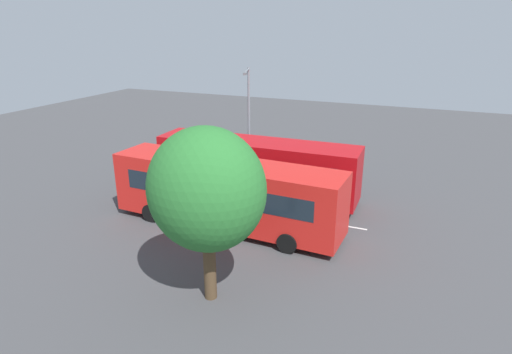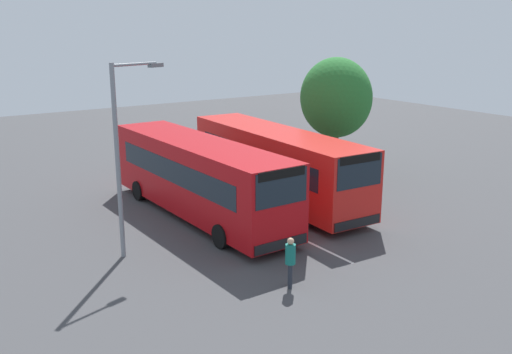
{
  "view_description": "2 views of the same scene",
  "coord_description": "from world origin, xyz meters",
  "px_view_note": "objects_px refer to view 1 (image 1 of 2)",
  "views": [
    {
      "loc": [
        -9.12,
        18.95,
        9.23
      ],
      "look_at": [
        -0.89,
        -0.7,
        1.6
      ],
      "focal_mm": 30.05,
      "sensor_mm": 36.0,
      "label": 1
    },
    {
      "loc": [
        19.92,
        -12.85,
        7.84
      ],
      "look_at": [
        1.22,
        -0.12,
        1.8
      ],
      "focal_mm": 40.07,
      "sensor_mm": 36.0,
      "label": 2
    }
  ],
  "objects_px": {
    "bus_center_left": "(225,192)",
    "depot_tree": "(207,190)",
    "bus_far_left": "(256,166)",
    "pedestrian": "(155,160)",
    "street_lamp": "(248,113)"
  },
  "relations": [
    {
      "from": "street_lamp",
      "to": "bus_center_left",
      "type": "bearing_deg",
      "value": -1.04
    },
    {
      "from": "bus_center_left",
      "to": "bus_far_left",
      "type": "bearing_deg",
      "value": -85.64
    },
    {
      "from": "bus_far_left",
      "to": "pedestrian",
      "type": "xyz_separation_m",
      "value": [
        7.55,
        -1.01,
        -0.81
      ]
    },
    {
      "from": "bus_far_left",
      "to": "street_lamp",
      "type": "distance_m",
      "value": 5.14
    },
    {
      "from": "pedestrian",
      "to": "depot_tree",
      "type": "distance_m",
      "value": 14.66
    },
    {
      "from": "bus_center_left",
      "to": "depot_tree",
      "type": "xyz_separation_m",
      "value": [
        -2.08,
        5.39,
        2.35
      ]
    },
    {
      "from": "bus_far_left",
      "to": "depot_tree",
      "type": "height_order",
      "value": "depot_tree"
    },
    {
      "from": "bus_far_left",
      "to": "bus_center_left",
      "type": "xyz_separation_m",
      "value": [
        -0.12,
        4.07,
        0.0
      ]
    },
    {
      "from": "depot_tree",
      "to": "street_lamp",
      "type": "bearing_deg",
      "value": -71.82
    },
    {
      "from": "street_lamp",
      "to": "depot_tree",
      "type": "distance_m",
      "value": 14.29
    },
    {
      "from": "bus_center_left",
      "to": "pedestrian",
      "type": "relative_size",
      "value": 7.01
    },
    {
      "from": "pedestrian",
      "to": "bus_center_left",
      "type": "bearing_deg",
      "value": -80.67
    },
    {
      "from": "pedestrian",
      "to": "street_lamp",
      "type": "distance_m",
      "value": 6.8
    },
    {
      "from": "bus_far_left",
      "to": "street_lamp",
      "type": "xyz_separation_m",
      "value": [
        2.25,
        -4.11,
        2.11
      ]
    },
    {
      "from": "pedestrian",
      "to": "depot_tree",
      "type": "height_order",
      "value": "depot_tree"
    }
  ]
}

